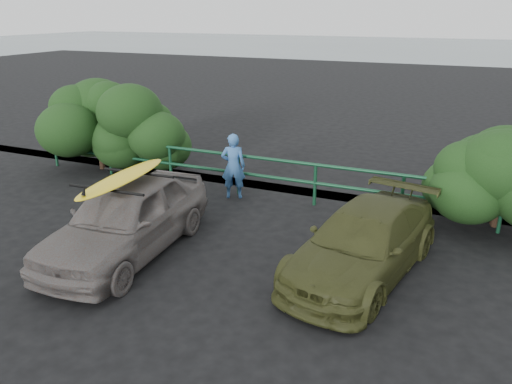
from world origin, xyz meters
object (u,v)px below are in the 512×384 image
man (233,166)px  guardrail (276,179)px  surfboard (123,178)px  olive_vehicle (363,243)px  sedan (126,218)px

man → guardrail: bearing=176.0°
guardrail → surfboard: 4.20m
olive_vehicle → man: size_ratio=2.50×
man → surfboard: man is taller
olive_vehicle → sedan: bearing=-155.5°
guardrail → sedan: bearing=-112.0°
man → surfboard: bearing=60.2°
olive_vehicle → man: 4.50m
guardrail → olive_vehicle: (2.74, -2.81, 0.07)m
man → surfboard: (-0.54, -3.49, 0.70)m
surfboard → man: bearing=78.0°
guardrail → surfboard: (-1.53, -3.79, 0.99)m
guardrail → olive_vehicle: 3.92m
olive_vehicle → surfboard: bearing=-155.5°
sedan → olive_vehicle: bearing=9.8°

